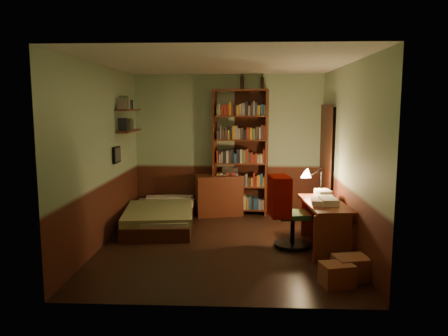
{
  "coord_description": "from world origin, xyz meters",
  "views": [
    {
      "loc": [
        0.3,
        -6.17,
        2.01
      ],
      "look_at": [
        0.0,
        0.25,
        1.1
      ],
      "focal_mm": 35.0,
      "sensor_mm": 36.0,
      "label": 1
    }
  ],
  "objects_px": {
    "dresser": "(219,195)",
    "cardboard_box_b": "(351,268)",
    "bookshelf": "(241,153)",
    "bed": "(161,209)",
    "mini_stereo": "(230,171)",
    "desk": "(324,225)",
    "desk_lamp": "(321,176)",
    "office_chair": "(293,216)",
    "cardboard_box_a": "(337,275)"
  },
  "relations": [
    {
      "from": "desk_lamp",
      "to": "cardboard_box_b",
      "type": "distance_m",
      "value": 1.93
    },
    {
      "from": "bed",
      "to": "mini_stereo",
      "type": "distance_m",
      "value": 1.56
    },
    {
      "from": "mini_stereo",
      "to": "cardboard_box_a",
      "type": "distance_m",
      "value": 3.63
    },
    {
      "from": "mini_stereo",
      "to": "cardboard_box_b",
      "type": "height_order",
      "value": "mini_stereo"
    },
    {
      "from": "bed",
      "to": "mini_stereo",
      "type": "relative_size",
      "value": 8.06
    },
    {
      "from": "office_chair",
      "to": "bookshelf",
      "type": "bearing_deg",
      "value": 104.6
    },
    {
      "from": "bed",
      "to": "dresser",
      "type": "height_order",
      "value": "dresser"
    },
    {
      "from": "desk_lamp",
      "to": "office_chair",
      "type": "xyz_separation_m",
      "value": [
        -0.49,
        -0.58,
        -0.49
      ]
    },
    {
      "from": "office_chair",
      "to": "cardboard_box_a",
      "type": "bearing_deg",
      "value": -83.13
    },
    {
      "from": "cardboard_box_b",
      "to": "desk",
      "type": "bearing_deg",
      "value": 96.08
    },
    {
      "from": "desk",
      "to": "cardboard_box_a",
      "type": "height_order",
      "value": "desk"
    },
    {
      "from": "bed",
      "to": "cardboard_box_b",
      "type": "height_order",
      "value": "bed"
    },
    {
      "from": "bookshelf",
      "to": "cardboard_box_b",
      "type": "xyz_separation_m",
      "value": [
        1.33,
        -3.06,
        -1.02
      ]
    },
    {
      "from": "desk",
      "to": "cardboard_box_a",
      "type": "distance_m",
      "value": 1.35
    },
    {
      "from": "bookshelf",
      "to": "desk",
      "type": "relative_size",
      "value": 1.86
    },
    {
      "from": "bed",
      "to": "office_chair",
      "type": "height_order",
      "value": "office_chair"
    },
    {
      "from": "mini_stereo",
      "to": "dresser",
      "type": "bearing_deg",
      "value": -124.77
    },
    {
      "from": "cardboard_box_a",
      "to": "cardboard_box_b",
      "type": "height_order",
      "value": "cardboard_box_b"
    },
    {
      "from": "bookshelf",
      "to": "desk_lamp",
      "type": "distance_m",
      "value": 1.83
    },
    {
      "from": "cardboard_box_a",
      "to": "office_chair",
      "type": "bearing_deg",
      "value": 104.38
    },
    {
      "from": "dresser",
      "to": "bed",
      "type": "bearing_deg",
      "value": -153.36
    },
    {
      "from": "desk",
      "to": "cardboard_box_b",
      "type": "relative_size",
      "value": 3.24
    },
    {
      "from": "bed",
      "to": "cardboard_box_a",
      "type": "height_order",
      "value": "bed"
    },
    {
      "from": "bookshelf",
      "to": "office_chair",
      "type": "bearing_deg",
      "value": -60.21
    },
    {
      "from": "bookshelf",
      "to": "desk",
      "type": "bearing_deg",
      "value": -50.37
    },
    {
      "from": "desk_lamp",
      "to": "cardboard_box_b",
      "type": "relative_size",
      "value": 1.46
    },
    {
      "from": "mini_stereo",
      "to": "bed",
      "type": "bearing_deg",
      "value": -117.65
    },
    {
      "from": "bed",
      "to": "desk",
      "type": "xyz_separation_m",
      "value": [
        2.54,
        -1.06,
        0.05
      ]
    },
    {
      "from": "mini_stereo",
      "to": "cardboard_box_b",
      "type": "relative_size",
      "value": 0.62
    },
    {
      "from": "desk",
      "to": "cardboard_box_a",
      "type": "xyz_separation_m",
      "value": [
        -0.09,
        -1.33,
        -0.2
      ]
    },
    {
      "from": "dresser",
      "to": "desk",
      "type": "bearing_deg",
      "value": -62.74
    },
    {
      "from": "bookshelf",
      "to": "office_chair",
      "type": "height_order",
      "value": "bookshelf"
    },
    {
      "from": "bed",
      "to": "cardboard_box_b",
      "type": "relative_size",
      "value": 5.04
    },
    {
      "from": "dresser",
      "to": "cardboard_box_b",
      "type": "distance_m",
      "value": 3.45
    },
    {
      "from": "desk_lamp",
      "to": "mini_stereo",
      "type": "bearing_deg",
      "value": 127.56
    },
    {
      "from": "dresser",
      "to": "cardboard_box_a",
      "type": "distance_m",
      "value": 3.54
    },
    {
      "from": "dresser",
      "to": "desk",
      "type": "distance_m",
      "value": 2.45
    },
    {
      "from": "dresser",
      "to": "bookshelf",
      "type": "bearing_deg",
      "value": -1.57
    },
    {
      "from": "bed",
      "to": "dresser",
      "type": "relative_size",
      "value": 2.3
    },
    {
      "from": "bed",
      "to": "cardboard_box_b",
      "type": "distance_m",
      "value": 3.45
    },
    {
      "from": "bed",
      "to": "desk",
      "type": "distance_m",
      "value": 2.75
    },
    {
      "from": "bookshelf",
      "to": "cardboard_box_b",
      "type": "bearing_deg",
      "value": -58.89
    },
    {
      "from": "bed",
      "to": "desk_lamp",
      "type": "relative_size",
      "value": 3.45
    },
    {
      "from": "dresser",
      "to": "desk_lamp",
      "type": "distance_m",
      "value": 2.14
    },
    {
      "from": "cardboard_box_a",
      "to": "desk_lamp",
      "type": "bearing_deg",
      "value": 86.03
    },
    {
      "from": "bed",
      "to": "desk_lamp",
      "type": "distance_m",
      "value": 2.71
    },
    {
      "from": "bed",
      "to": "desk_lamp",
      "type": "bearing_deg",
      "value": -14.34
    },
    {
      "from": "desk",
      "to": "dresser",
      "type": "bearing_deg",
      "value": 126.21
    },
    {
      "from": "mini_stereo",
      "to": "bookshelf",
      "type": "distance_m",
      "value": 0.4
    },
    {
      "from": "office_chair",
      "to": "cardboard_box_b",
      "type": "xyz_separation_m",
      "value": [
        0.56,
        -1.17,
        -0.32
      ]
    }
  ]
}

